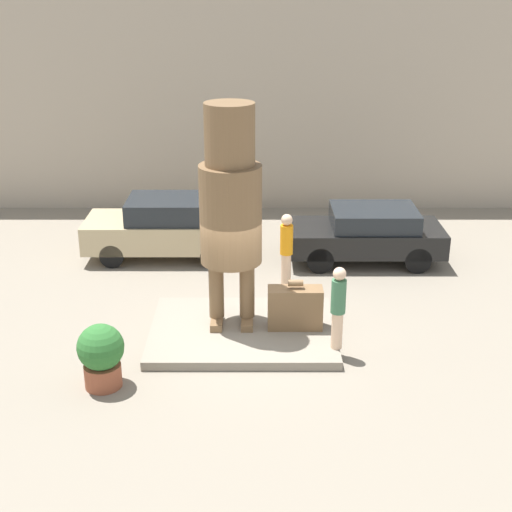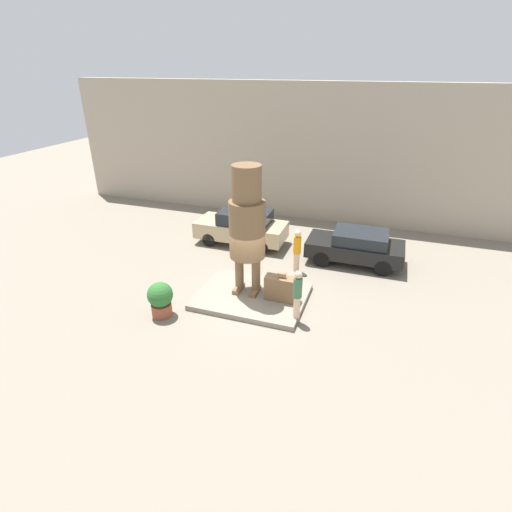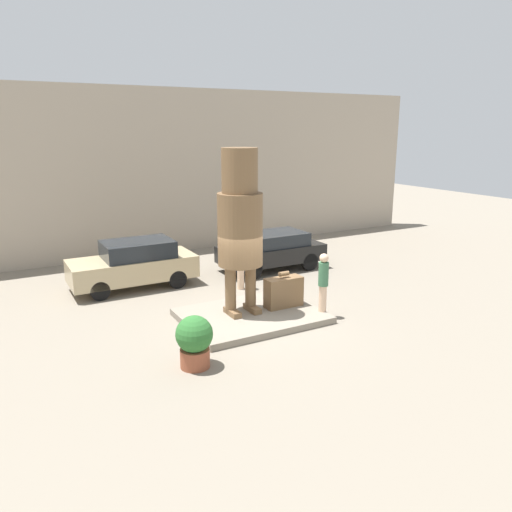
{
  "view_description": "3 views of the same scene",
  "coord_description": "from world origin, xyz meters",
  "px_view_note": "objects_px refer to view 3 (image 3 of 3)",
  "views": [
    {
      "loc": [
        0.28,
        -13.54,
        7.2
      ],
      "look_at": [
        0.27,
        -0.27,
        1.94
      ],
      "focal_mm": 50.0,
      "sensor_mm": 36.0,
      "label": 1
    },
    {
      "loc": [
        4.26,
        -11.85,
        7.89
      ],
      "look_at": [
        0.18,
        -0.03,
        1.81
      ],
      "focal_mm": 28.0,
      "sensor_mm": 36.0,
      "label": 2
    },
    {
      "loc": [
        -6.48,
        -12.02,
        5.42
      ],
      "look_at": [
        0.14,
        -0.03,
        1.89
      ],
      "focal_mm": 35.0,
      "sensor_mm": 36.0,
      "label": 3
    }
  ],
  "objects_px": {
    "tourist": "(323,280)",
    "parked_car_black": "(272,250)",
    "statue_figure": "(240,219)",
    "planter_pot": "(194,340)",
    "giant_suitcase": "(284,292)",
    "parked_car_tan": "(134,264)",
    "worker_hivis": "(241,261)"
  },
  "relations": [
    {
      "from": "statue_figure",
      "to": "tourist",
      "type": "bearing_deg",
      "value": -27.21
    },
    {
      "from": "parked_car_tan",
      "to": "parked_car_black",
      "type": "relative_size",
      "value": 1.05
    },
    {
      "from": "giant_suitcase",
      "to": "parked_car_tan",
      "type": "height_order",
      "value": "parked_car_tan"
    },
    {
      "from": "parked_car_black",
      "to": "planter_pot",
      "type": "bearing_deg",
      "value": 47.13
    },
    {
      "from": "statue_figure",
      "to": "parked_car_tan",
      "type": "relative_size",
      "value": 1.11
    },
    {
      "from": "statue_figure",
      "to": "parked_car_black",
      "type": "distance_m",
      "value": 5.76
    },
    {
      "from": "giant_suitcase",
      "to": "planter_pot",
      "type": "relative_size",
      "value": 0.92
    },
    {
      "from": "tourist",
      "to": "parked_car_tan",
      "type": "xyz_separation_m",
      "value": [
        -4.02,
        5.5,
        -0.29
      ]
    },
    {
      "from": "tourist",
      "to": "parked_car_tan",
      "type": "relative_size",
      "value": 0.41
    },
    {
      "from": "tourist",
      "to": "planter_pot",
      "type": "height_order",
      "value": "tourist"
    },
    {
      "from": "tourist",
      "to": "parked_car_black",
      "type": "relative_size",
      "value": 0.43
    },
    {
      "from": "parked_car_black",
      "to": "planter_pot",
      "type": "height_order",
      "value": "parked_car_black"
    },
    {
      "from": "giant_suitcase",
      "to": "parked_car_tan",
      "type": "relative_size",
      "value": 0.27
    },
    {
      "from": "tourist",
      "to": "parked_car_tan",
      "type": "bearing_deg",
      "value": 126.2
    },
    {
      "from": "giant_suitcase",
      "to": "worker_hivis",
      "type": "distance_m",
      "value": 2.68
    },
    {
      "from": "parked_car_black",
      "to": "giant_suitcase",
      "type": "bearing_deg",
      "value": 63.33
    },
    {
      "from": "giant_suitcase",
      "to": "tourist",
      "type": "relative_size",
      "value": 0.66
    },
    {
      "from": "planter_pot",
      "to": "worker_hivis",
      "type": "distance_m",
      "value": 5.91
    },
    {
      "from": "parked_car_black",
      "to": "planter_pot",
      "type": "relative_size",
      "value": 3.23
    },
    {
      "from": "tourist",
      "to": "worker_hivis",
      "type": "xyz_separation_m",
      "value": [
        -0.87,
        3.55,
        -0.14
      ]
    },
    {
      "from": "planter_pot",
      "to": "giant_suitcase",
      "type": "bearing_deg",
      "value": 28.67
    },
    {
      "from": "statue_figure",
      "to": "parked_car_black",
      "type": "height_order",
      "value": "statue_figure"
    },
    {
      "from": "planter_pot",
      "to": "tourist",
      "type": "bearing_deg",
      "value": 14.1
    },
    {
      "from": "parked_car_black",
      "to": "worker_hivis",
      "type": "height_order",
      "value": "worker_hivis"
    },
    {
      "from": "statue_figure",
      "to": "parked_car_tan",
      "type": "distance_m",
      "value": 5.23
    },
    {
      "from": "giant_suitcase",
      "to": "parked_car_black",
      "type": "relative_size",
      "value": 0.28
    },
    {
      "from": "parked_car_tan",
      "to": "parked_car_black",
      "type": "distance_m",
      "value": 5.38
    },
    {
      "from": "statue_figure",
      "to": "planter_pot",
      "type": "distance_m",
      "value": 3.95
    },
    {
      "from": "giant_suitcase",
      "to": "parked_car_tan",
      "type": "xyz_separation_m",
      "value": [
        -3.23,
        4.61,
        0.2
      ]
    },
    {
      "from": "tourist",
      "to": "worker_hivis",
      "type": "height_order",
      "value": "tourist"
    },
    {
      "from": "parked_car_black",
      "to": "worker_hivis",
      "type": "distance_m",
      "value": 2.75
    },
    {
      "from": "tourist",
      "to": "parked_car_tan",
      "type": "distance_m",
      "value": 6.82
    }
  ]
}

